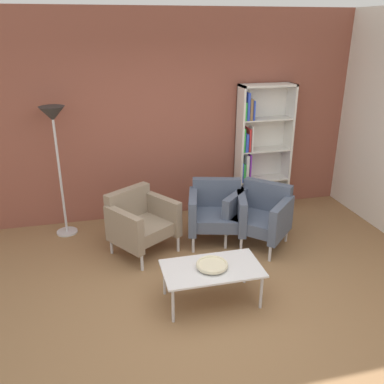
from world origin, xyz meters
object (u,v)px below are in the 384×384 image
Objects in this scene: coffee_table_low at (212,270)px; armchair_corner_red at (260,214)px; decorative_bowl at (212,265)px; floor_lamp_torchiere at (54,130)px; bookshelf_tall at (258,152)px; armchair_spare_guest at (140,221)px; armchair_by_bookshelf at (217,211)px.

armchair_corner_red is (0.95, 1.05, 0.05)m from coffee_table_low.
floor_lamp_torchiere is at bearing 127.95° from decorative_bowl.
decorative_bowl is at bearing -122.04° from bookshelf_tall.
coffee_table_low is 1.41m from armchair_corner_red.
armchair_spare_guest reaches higher than decorative_bowl.
armchair_spare_guest is 0.54× the size of floor_lamp_torchiere.
decorative_bowl is 1.35m from armchair_by_bookshelf.
armchair_by_bookshelf is 0.90× the size of armchair_corner_red.
armchair_spare_guest is 1.53m from armchair_corner_red.
coffee_table_low is 0.07m from decorative_bowl.
decorative_bowl is 1.41m from armchair_corner_red.
bookshelf_tall is 2.00× the size of armchair_corner_red.
armchair_spare_guest is at bearing -37.77° from floor_lamp_torchiere.
armchair_spare_guest is 1.58m from floor_lamp_torchiere.
armchair_by_bookshelf reaches higher than decorative_bowl.
coffee_table_low is at bearing -87.00° from armchair_corner_red.
coffee_table_low is 1.06× the size of armchair_spare_guest.
bookshelf_tall reaches higher than decorative_bowl.
armchair_corner_red is at bearing 47.87° from coffee_table_low.
armchair_by_bookshelf is at bearing 71.01° from coffee_table_low.
coffee_table_low is 0.57× the size of floor_lamp_torchiere.
floor_lamp_torchiere is (-2.46, 0.89, 1.03)m from armchair_corner_red.
bookshelf_tall is 2.15m from armchair_spare_guest.
armchair_corner_red is 2.81m from floor_lamp_torchiere.
decorative_bowl is (-1.32, -2.11, -0.48)m from bookshelf_tall.
armchair_spare_guest is 0.99× the size of armchair_corner_red.
armchair_corner_red reaches higher than coffee_table_low.
decorative_bowl reaches higher than coffee_table_low.
armchair_spare_guest and armchair_by_bookshelf have the same top height.
bookshelf_tall is at bearing 57.96° from decorative_bowl.
floor_lamp_torchiere is at bearing 176.39° from armchair_by_bookshelf.
armchair_spare_guest is 1.10× the size of armchair_by_bookshelf.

